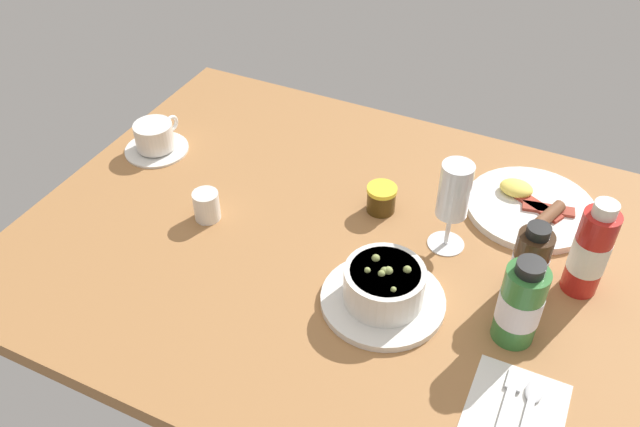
% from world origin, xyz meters
% --- Properties ---
extents(ground_plane, '(1.10, 0.84, 0.03)m').
position_xyz_m(ground_plane, '(0.00, 0.00, -0.01)').
color(ground_plane, '#9E6B3D').
extents(porridge_bowl, '(0.19, 0.19, 0.08)m').
position_xyz_m(porridge_bowl, '(0.11, -0.10, 0.03)').
color(porridge_bowl, silver).
rests_on(porridge_bowl, ground_plane).
extents(cutlery_setting, '(0.13, 0.19, 0.01)m').
position_xyz_m(cutlery_setting, '(0.34, -0.22, 0.00)').
color(cutlery_setting, silver).
rests_on(cutlery_setting, ground_plane).
extents(coffee_cup, '(0.13, 0.13, 0.06)m').
position_xyz_m(coffee_cup, '(-0.45, 0.09, 0.03)').
color(coffee_cup, silver).
rests_on(coffee_cup, ground_plane).
extents(creamer_jug, '(0.06, 0.05, 0.06)m').
position_xyz_m(creamer_jug, '(-0.25, -0.05, 0.03)').
color(creamer_jug, silver).
rests_on(creamer_jug, ground_plane).
extents(wine_glass, '(0.06, 0.06, 0.17)m').
position_xyz_m(wine_glass, '(0.16, 0.07, 0.11)').
color(wine_glass, white).
rests_on(wine_glass, ground_plane).
extents(jam_jar, '(0.05, 0.05, 0.05)m').
position_xyz_m(jam_jar, '(0.02, 0.11, 0.03)').
color(jam_jar, '#402D0E').
rests_on(jam_jar, ground_plane).
extents(sauce_bottle_red, '(0.06, 0.06, 0.17)m').
position_xyz_m(sauce_bottle_red, '(0.38, 0.06, 0.08)').
color(sauce_bottle_red, '#B21E19').
rests_on(sauce_bottle_red, ground_plane).
extents(sauce_bottle_green, '(0.06, 0.06, 0.15)m').
position_xyz_m(sauce_bottle_green, '(0.31, -0.08, 0.07)').
color(sauce_bottle_green, '#337233').
rests_on(sauce_bottle_green, ground_plane).
extents(sauce_bottle_brown, '(0.06, 0.06, 0.14)m').
position_xyz_m(sauce_bottle_brown, '(0.30, 0.01, 0.06)').
color(sauce_bottle_brown, '#382314').
rests_on(sauce_bottle_brown, ground_plane).
extents(breakfast_plate, '(0.23, 0.23, 0.04)m').
position_xyz_m(breakfast_plate, '(0.27, 0.22, 0.01)').
color(breakfast_plate, silver).
rests_on(breakfast_plate, ground_plane).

